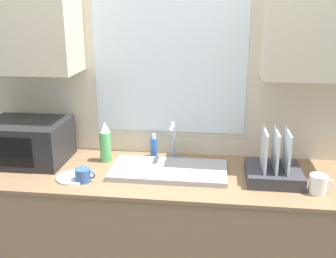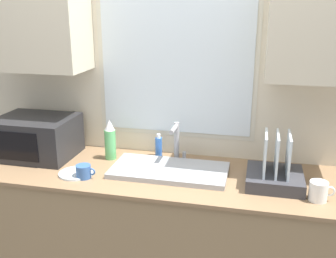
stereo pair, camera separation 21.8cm
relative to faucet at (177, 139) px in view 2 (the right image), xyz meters
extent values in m
cube|color=#8C7251|center=(-0.04, -0.18, -0.60)|extent=(2.30, 0.65, 0.87)
cube|color=#846647|center=(-0.04, -0.18, -0.16)|extent=(2.33, 0.68, 0.02)
cube|color=beige|center=(-0.04, 0.17, 0.26)|extent=(6.00, 0.06, 2.60)
cube|color=beige|center=(-0.04, 0.14, 0.48)|extent=(1.01, 0.01, 1.01)
cube|color=silver|center=(-0.04, 0.14, 0.48)|extent=(0.95, 0.01, 0.95)
cube|color=beige|center=(-0.88, -0.02, 0.72)|extent=(0.62, 0.32, 0.64)
cube|color=beige|center=(0.81, -0.02, 0.72)|extent=(0.62, 0.32, 0.64)
cube|color=#9EA0A5|center=(0.00, -0.18, -0.13)|extent=(0.68, 0.34, 0.03)
cylinder|color=#99999E|center=(0.00, 0.02, -0.02)|extent=(0.03, 0.03, 0.25)
cylinder|color=#99999E|center=(0.00, -0.06, 0.09)|extent=(0.03, 0.15, 0.03)
cylinder|color=#99999E|center=(0.05, 0.02, -0.12)|extent=(0.02, 0.02, 0.06)
cube|color=#232326|center=(-0.90, -0.10, -0.02)|extent=(0.49, 0.38, 0.26)
cube|color=black|center=(-0.94, -0.30, -0.02)|extent=(0.32, 0.01, 0.18)
cube|color=#333338|center=(0.59, -0.20, -0.11)|extent=(0.30, 0.31, 0.07)
cube|color=silver|center=(0.53, -0.20, 0.03)|extent=(0.01, 0.22, 0.22)
cube|color=silver|center=(0.59, -0.20, 0.03)|extent=(0.01, 0.22, 0.22)
cube|color=silver|center=(0.65, -0.20, 0.03)|extent=(0.01, 0.22, 0.22)
cylinder|color=#59B266|center=(-0.42, -0.05, -0.05)|extent=(0.07, 0.07, 0.19)
cone|color=silver|center=(-0.42, -0.05, 0.08)|extent=(0.06, 0.06, 0.07)
cylinder|color=blue|center=(-0.13, 0.06, -0.08)|extent=(0.04, 0.04, 0.13)
cylinder|color=white|center=(-0.13, 0.06, -0.01)|extent=(0.02, 0.02, 0.03)
cylinder|color=#335999|center=(-0.46, -0.36, -0.11)|extent=(0.08, 0.08, 0.08)
torus|color=#335999|center=(-0.41, -0.36, -0.10)|extent=(0.04, 0.01, 0.04)
cylinder|color=white|center=(0.80, -0.34, -0.10)|extent=(0.09, 0.09, 0.10)
torus|color=white|center=(0.85, -0.34, -0.09)|extent=(0.05, 0.01, 0.05)
cylinder|color=silver|center=(-0.53, -0.33, -0.14)|extent=(0.20, 0.20, 0.01)
camera|label=1|loc=(0.25, -2.28, 0.79)|focal=42.00mm
camera|label=2|loc=(0.47, -2.24, 0.79)|focal=42.00mm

